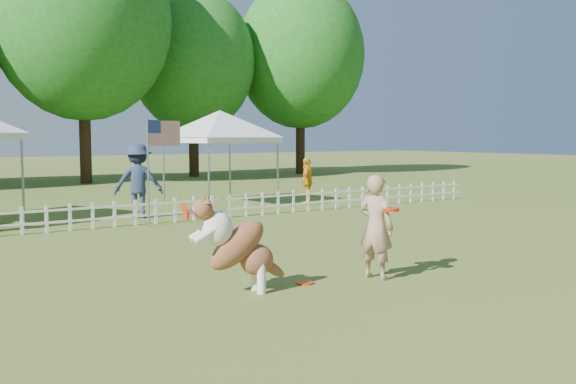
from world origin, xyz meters
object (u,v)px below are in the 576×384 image
object	(u,v)px
handler	(376,227)
spectator_b	(138,181)
dog	(239,245)
flag_pole	(148,173)
frisbee_on_turf	(305,283)
canopy_tent_right	(220,159)
spectator_c	(307,181)

from	to	relation	value
handler	spectator_b	size ratio (longest dim) A/B	0.81
dog	flag_pole	bearing A→B (deg)	88.64
frisbee_on_turf	canopy_tent_right	size ratio (longest dim) A/B	0.09
dog	spectator_b	size ratio (longest dim) A/B	0.69
handler	canopy_tent_right	xyz separation A→B (m)	(3.11, 10.30, 0.63)
handler	frisbee_on_turf	world-z (taller)	handler
frisbee_on_turf	spectator_c	xyz separation A→B (m)	(6.28, 8.42, 0.70)
canopy_tent_right	flag_pole	distance (m)	5.02
canopy_tent_right	spectator_c	bearing A→B (deg)	-42.23
frisbee_on_turf	spectator_b	size ratio (longest dim) A/B	0.13
handler	canopy_tent_right	distance (m)	10.78
dog	canopy_tent_right	size ratio (longest dim) A/B	0.46
handler	flag_pole	world-z (taller)	flag_pole
handler	spectator_c	bearing A→B (deg)	-46.27
spectator_b	handler	bearing A→B (deg)	115.22
canopy_tent_right	spectator_c	world-z (taller)	canopy_tent_right
frisbee_on_turf	flag_pole	bearing A→B (deg)	86.21
handler	frisbee_on_turf	size ratio (longest dim) A/B	6.17
frisbee_on_turf	spectator_c	bearing A→B (deg)	53.26
frisbee_on_turf	spectator_c	world-z (taller)	spectator_c
dog	frisbee_on_turf	distance (m)	1.23
handler	flag_pole	size ratio (longest dim) A/B	0.61
dog	frisbee_on_turf	bearing A→B (deg)	9.34
handler	frisbee_on_turf	bearing A→B (deg)	57.94
flag_pole	spectator_c	distance (m)	6.13
flag_pole	canopy_tent_right	bearing A→B (deg)	31.88
canopy_tent_right	spectator_c	size ratio (longest dim) A/B	1.94
frisbee_on_turf	spectator_c	distance (m)	10.52
flag_pole	spectator_b	xyz separation A→B (m)	(0.43, 1.68, -0.31)
dog	spectator_c	bearing A→B (deg)	60.21
handler	spectator_b	bearing A→B (deg)	-14.15
dog	spectator_b	world-z (taller)	spectator_b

